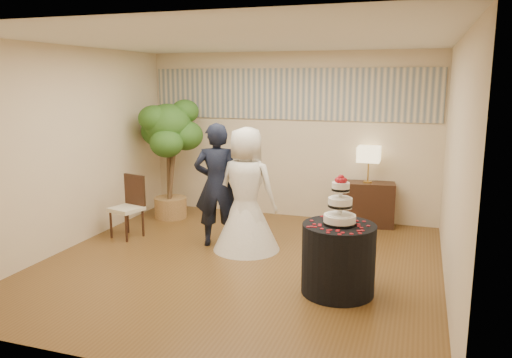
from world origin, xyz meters
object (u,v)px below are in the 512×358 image
(table_lamp, at_px, (368,165))
(side_chair, at_px, (126,207))
(wedding_cake, at_px, (340,200))
(ficus_tree, at_px, (169,159))
(cake_table, at_px, (338,259))
(groom, at_px, (217,185))
(console, at_px, (367,204))
(bride, at_px, (246,189))

(table_lamp, bearing_deg, side_chair, -152.31)
(wedding_cake, xyz_separation_m, ficus_tree, (-3.24, 2.19, -0.04))
(cake_table, height_order, ficus_tree, ficus_tree)
(groom, height_order, table_lamp, groom)
(console, relative_size, side_chair, 0.92)
(wedding_cake, height_order, ficus_tree, ficus_tree)
(cake_table, relative_size, ficus_tree, 0.39)
(bride, bearing_deg, groom, -0.49)
(console, bearing_deg, ficus_tree, -177.33)
(side_chair, bearing_deg, cake_table, -1.50)
(ficus_tree, bearing_deg, table_lamp, 9.74)
(cake_table, relative_size, wedding_cake, 1.46)
(table_lamp, xyz_separation_m, ficus_tree, (-3.25, -0.56, 0.02))
(wedding_cake, relative_size, side_chair, 0.59)
(groom, xyz_separation_m, wedding_cake, (1.91, -1.10, 0.19))
(cake_table, bearing_deg, wedding_cake, 0.00)
(cake_table, height_order, wedding_cake, wedding_cake)
(table_lamp, bearing_deg, bride, -130.78)
(groom, height_order, cake_table, groom)
(wedding_cake, bearing_deg, table_lamp, 89.68)
(console, distance_m, side_chair, 3.79)
(ficus_tree, xyz_separation_m, side_chair, (-0.10, -1.20, -0.56))
(groom, bearing_deg, wedding_cake, 132.81)
(console, bearing_deg, bride, -137.85)
(wedding_cake, bearing_deg, groom, 150.09)
(cake_table, bearing_deg, table_lamp, 89.68)
(groom, distance_m, bride, 0.46)
(side_chair, bearing_deg, groom, 19.30)
(console, bearing_deg, cake_table, -97.39)
(console, relative_size, table_lamp, 1.49)
(cake_table, distance_m, table_lamp, 2.82)
(console, bearing_deg, wedding_cake, -97.39)
(bride, distance_m, wedding_cake, 1.80)
(groom, height_order, ficus_tree, ficus_tree)
(groom, height_order, wedding_cake, groom)
(console, bearing_deg, groom, -146.38)
(console, xyz_separation_m, ficus_tree, (-3.25, -0.56, 0.67))
(cake_table, bearing_deg, bride, 144.09)
(wedding_cake, distance_m, side_chair, 3.53)
(groom, height_order, console, groom)
(groom, distance_m, wedding_cake, 2.21)
(bride, relative_size, side_chair, 1.84)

